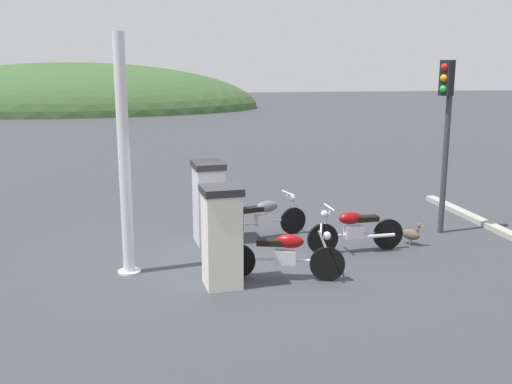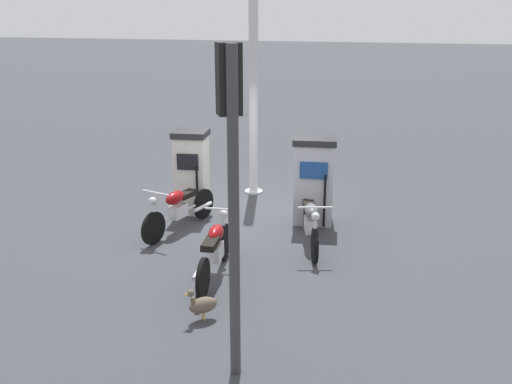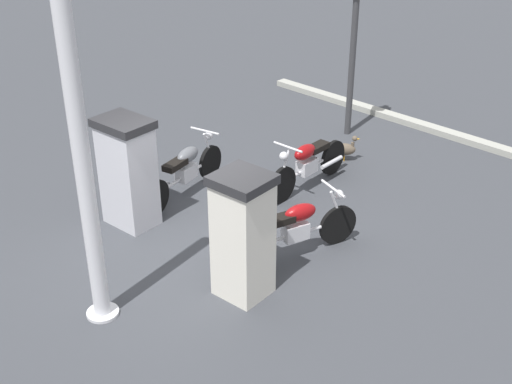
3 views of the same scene
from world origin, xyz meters
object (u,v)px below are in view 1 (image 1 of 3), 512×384
(motorcycle_far_pump, at_px, (263,217))
(roadside_traffic_light, at_px, (446,117))
(fuel_pump_near, at_px, (222,236))
(motorcycle_extra, at_px, (355,229))
(wandering_duck, at_px, (412,234))
(fuel_pump_far, at_px, (209,202))
(motorcycle_near_pump, at_px, (285,253))
(canopy_support_pole, at_px, (124,161))

(motorcycle_far_pump, distance_m, roadside_traffic_light, 4.35)
(fuel_pump_near, bearing_deg, motorcycle_far_pump, 66.11)
(motorcycle_far_pump, xyz_separation_m, motorcycle_extra, (1.59, -1.24, 0.01))
(wandering_duck, bearing_deg, motorcycle_extra, -169.32)
(wandering_duck, height_order, roadside_traffic_light, roadside_traffic_light)
(fuel_pump_near, xyz_separation_m, wandering_duck, (4.03, 1.61, -0.62))
(motorcycle_far_pump, bearing_deg, roadside_traffic_light, -4.21)
(motorcycle_far_pump, bearing_deg, fuel_pump_near, -113.89)
(fuel_pump_far, relative_size, motorcycle_near_pump, 0.82)
(fuel_pump_near, height_order, motorcycle_far_pump, fuel_pump_near)
(fuel_pump_near, xyz_separation_m, motorcycle_near_pump, (1.08, 0.12, -0.39))
(canopy_support_pole, bearing_deg, roadside_traffic_light, 12.42)
(motorcycle_near_pump, bearing_deg, motorcycle_far_pump, 88.33)
(fuel_pump_near, relative_size, canopy_support_pole, 0.41)
(motorcycle_near_pump, relative_size, roadside_traffic_light, 0.56)
(motorcycle_far_pump, bearing_deg, fuel_pump_far, -173.61)
(canopy_support_pole, bearing_deg, motorcycle_extra, 6.39)
(motorcycle_extra, height_order, canopy_support_pole, canopy_support_pole)
(motorcycle_far_pump, xyz_separation_m, roadside_traffic_light, (3.82, -0.28, 2.07))
(fuel_pump_near, height_order, fuel_pump_far, fuel_pump_near)
(fuel_pump_near, bearing_deg, fuel_pump_far, 90.00)
(fuel_pump_far, distance_m, motorcycle_near_pump, 2.61)
(motorcycle_near_pump, relative_size, motorcycle_extra, 1.04)
(motorcycle_near_pump, bearing_deg, fuel_pump_far, 114.68)
(motorcycle_far_pump, distance_m, motorcycle_extra, 2.01)
(fuel_pump_near, relative_size, fuel_pump_far, 1.00)
(motorcycle_far_pump, xyz_separation_m, canopy_support_pole, (-2.71, -1.72, 1.54))
(fuel_pump_near, bearing_deg, wandering_duck, 21.72)
(canopy_support_pole, bearing_deg, fuel_pump_near, -29.46)
(roadside_traffic_light, bearing_deg, canopy_support_pole, -167.58)
(fuel_pump_near, distance_m, motorcycle_extra, 3.08)
(motorcycle_far_pump, distance_m, canopy_support_pole, 3.56)
(fuel_pump_far, bearing_deg, motorcycle_near_pump, -65.32)
(motorcycle_far_pump, height_order, motorcycle_extra, motorcycle_extra)
(fuel_pump_near, height_order, wandering_duck, fuel_pump_near)
(fuel_pump_near, bearing_deg, motorcycle_near_pump, 6.47)
(motorcycle_extra, relative_size, wandering_duck, 4.08)
(fuel_pump_near, relative_size, motorcycle_extra, 0.85)
(roadside_traffic_light, height_order, canopy_support_pole, canopy_support_pole)
(fuel_pump_near, height_order, canopy_support_pole, canopy_support_pole)
(motorcycle_extra, xyz_separation_m, roadside_traffic_light, (2.23, 0.96, 2.06))
(fuel_pump_far, relative_size, canopy_support_pole, 0.41)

